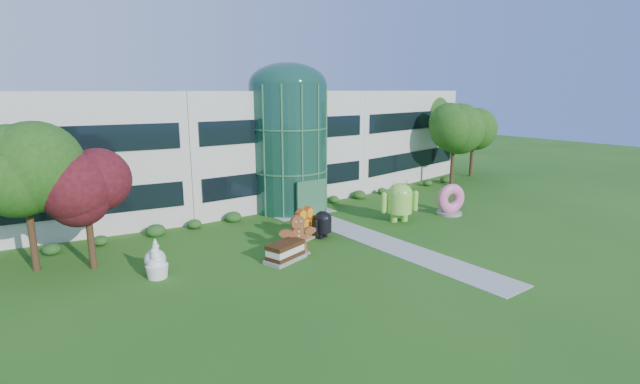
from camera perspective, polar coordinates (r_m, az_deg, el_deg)
ground at (r=28.73m, az=9.50°, el=-6.79°), size 140.00×140.00×0.00m
building at (r=41.88m, az=-8.36°, el=5.83°), size 46.00×15.00×9.30m
atrium at (r=36.72m, az=-3.88°, el=5.41°), size 6.00×6.00×9.80m
walkway at (r=30.06m, az=6.74°, el=-5.79°), size 2.40×20.00×0.04m
tree_red at (r=27.22m, az=-26.65°, el=-2.46°), size 4.00×4.00×6.00m
trees_backdrop at (r=37.65m, az=-4.69°, el=4.50°), size 52.00×8.00×8.40m
android_green at (r=33.97m, az=9.79°, el=-0.85°), size 3.49×2.98×3.35m
android_black at (r=29.88m, az=0.36°, el=-3.76°), size 2.11×1.72×2.08m
donut at (r=36.82m, az=15.70°, el=-0.83°), size 2.57×1.73×2.45m
gingerbread at (r=27.10m, az=-2.77°, el=-5.20°), size 2.70×1.57×2.34m
ice_cream_sandwich at (r=26.18m, az=-4.29°, el=-7.32°), size 2.67×1.87×1.08m
honeycomb at (r=29.63m, az=-1.89°, el=-4.08°), size 2.58×1.58×1.91m
froyo at (r=25.10m, az=-19.50°, el=-7.73°), size 1.25×1.25×2.06m
cupcake at (r=25.61m, az=-19.59°, el=-8.13°), size 1.48×1.48×1.39m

